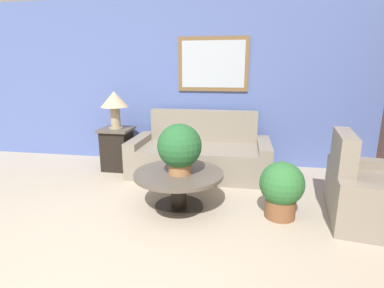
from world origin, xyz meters
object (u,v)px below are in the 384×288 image
at_px(side_table, 117,148).
at_px(potted_plant_floor, 282,188).
at_px(coffee_table, 179,182).
at_px(potted_plant_on_table, 180,147).
at_px(armchair, 375,194).
at_px(couch_main, 200,155).
at_px(table_lamp, 114,102).

relative_size(side_table, potted_plant_floor, 1.07).
relative_size(coffee_table, potted_plant_on_table, 1.80).
bearing_deg(potted_plant_floor, armchair, 6.49).
xyz_separation_m(side_table, potted_plant_on_table, (1.24, -1.19, 0.39)).
bearing_deg(couch_main, potted_plant_on_table, -92.17).
distance_m(couch_main, side_table, 1.29).
bearing_deg(side_table, couch_main, 1.44).
bearing_deg(potted_plant_floor, coffee_table, 178.05).
xyz_separation_m(coffee_table, table_lamp, (-1.22, 1.15, 0.74)).
bearing_deg(table_lamp, side_table, 0.00).
bearing_deg(potted_plant_floor, couch_main, 130.15).
bearing_deg(armchair, potted_plant_floor, 104.93).
distance_m(couch_main, potted_plant_floor, 1.60).
bearing_deg(table_lamp, potted_plant_floor, -27.15).
relative_size(couch_main, potted_plant_floor, 3.32).
xyz_separation_m(coffee_table, potted_plant_on_table, (0.02, -0.04, 0.41)).
bearing_deg(side_table, table_lamp, 0.00).
bearing_deg(side_table, potted_plant_on_table, -43.82).
bearing_deg(potted_plant_floor, side_table, 152.85).
xyz_separation_m(table_lamp, potted_plant_floor, (2.32, -1.19, -0.71)).
xyz_separation_m(couch_main, coffee_table, (-0.07, -1.19, 0.02)).
relative_size(couch_main, armchair, 1.71).
xyz_separation_m(couch_main, table_lamp, (-1.29, -0.03, 0.76)).
distance_m(couch_main, armchair, 2.27).
xyz_separation_m(armchair, coffee_table, (-2.04, -0.07, 0.03)).
xyz_separation_m(couch_main, armchair, (1.97, -1.12, -0.00)).
relative_size(table_lamp, potted_plant_floor, 0.92).
xyz_separation_m(couch_main, side_table, (-1.29, -0.03, 0.05)).
relative_size(coffee_table, table_lamp, 1.77).
distance_m(coffee_table, potted_plant_on_table, 0.41).
relative_size(coffee_table, potted_plant_floor, 1.63).
xyz_separation_m(armchair, side_table, (-3.27, 1.09, 0.05)).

